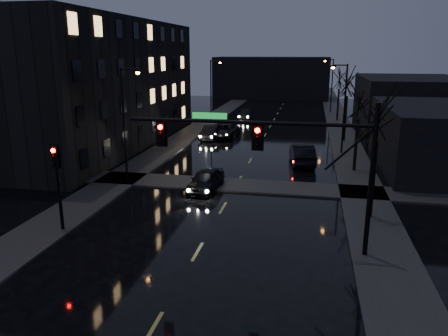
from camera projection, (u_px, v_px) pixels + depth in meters
The scene contains 21 objects.
sidewalk_left at pixel (184, 137), 47.55m from camera, with size 3.00×140.00×0.12m, color #2D2D2B.
sidewalk_right at pixel (345, 143), 44.35m from camera, with size 3.00×140.00×0.12m, color #2D2D2B.
sidewalk_cross at pixel (236, 185), 30.32m from camera, with size 40.00×3.00×0.12m, color #2D2D2B.
apartment_block at pixel (90, 84), 42.78m from camera, with size 12.00×30.00×12.00m, color black.
commercial_right_far at pixel (410, 102), 54.31m from camera, with size 12.00×18.00×6.00m, color black.
far_block at pixel (272, 78), 86.24m from camera, with size 22.00×10.00×8.00m, color black.
signal_mast at pixel (285, 149), 19.35m from camera, with size 11.11×0.41×7.00m.
signal_pole_left at pixel (57, 175), 21.96m from camera, with size 0.35×0.41×4.53m.
tree_near at pixel (379, 107), 22.88m from camera, with size 3.52×3.52×8.08m.
tree_mid_a at pixel (360, 96), 32.46m from camera, with size 3.30×3.30×7.58m.
tree_mid_b at pixel (348, 77), 43.63m from camera, with size 3.74×3.74×8.59m.
tree_far at pixel (340, 75), 57.03m from camera, with size 3.43×3.43×7.88m.
streetlight_l_near at pixel (126, 116), 30.05m from camera, with size 1.53×0.28×8.00m.
streetlight_l_far at pixel (213, 86), 55.63m from camera, with size 1.53×0.28×8.00m.
streetlight_r_mid at pixel (342, 101), 38.57m from camera, with size 1.53×0.28×8.00m.
streetlight_r_far at pixel (331, 81), 65.10m from camera, with size 1.53×0.28×8.00m.
oncoming_car_a at pixel (206, 180), 29.22m from camera, with size 1.72×4.28×1.46m, color black.
oncoming_car_b at pixel (211, 132), 46.47m from camera, with size 1.54×4.41×1.45m, color black.
oncoming_car_c at pixel (225, 131), 47.38m from camera, with size 2.36×5.12×1.42m, color black.
oncoming_car_d at pixel (246, 114), 60.06m from camera, with size 1.85×4.55×1.32m, color black.
lead_car at pixel (302, 154), 36.09m from camera, with size 1.76×5.06×1.67m, color black.
Camera 1 is at (4.86, -10.08, 9.05)m, focal length 35.00 mm.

